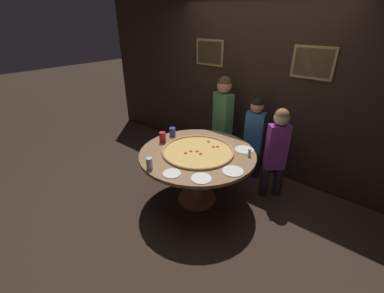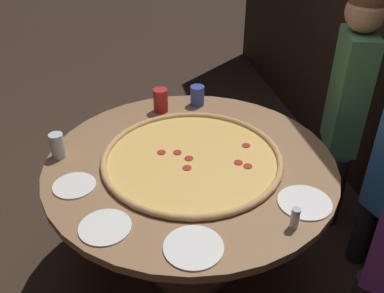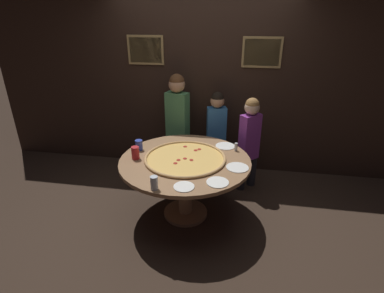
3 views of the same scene
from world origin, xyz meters
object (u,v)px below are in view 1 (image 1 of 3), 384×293
drink_cup_centre_back (149,163)px  condiment_shaker (249,153)px  dining_table (197,162)px  white_plate_right_side (201,178)px  white_plate_beside_cup (172,173)px  diner_side_right (254,134)px  white_plate_far_back (244,150)px  drink_cup_near_right (172,132)px  drink_cup_far_right (163,137)px  diner_centre_back (276,149)px  diner_side_left (223,118)px  giant_pizza (198,151)px  white_plate_left_side (233,171)px

drink_cup_centre_back → condiment_shaker: 1.21m
dining_table → white_plate_right_side: 0.61m
white_plate_beside_cup → diner_side_right: 1.59m
white_plate_far_back → white_plate_right_side: bearing=-91.1°
drink_cup_near_right → condiment_shaker: bearing=8.3°
white_plate_far_back → diner_side_right: diner_side_right is taller
drink_cup_near_right → dining_table: bearing=-15.2°
drink_cup_far_right → diner_centre_back: size_ratio=0.11×
white_plate_right_side → diner_side_left: bearing=116.0°
dining_table → giant_pizza: size_ratio=1.60×
giant_pizza → drink_cup_far_right: size_ratio=6.39×
diner_centre_back → diner_side_left: bearing=-56.6°
drink_cup_centre_back → diner_side_right: size_ratio=0.11×
drink_cup_far_right → white_plate_far_back: drink_cup_far_right is taller
condiment_shaker → diner_side_right: 0.75m
drink_cup_near_right → white_plate_far_back: size_ratio=0.51×
white_plate_right_side → white_plate_beside_cup: 0.33m
condiment_shaker → diner_side_right: bearing=113.2°
drink_cup_near_right → white_plate_left_side: drink_cup_near_right is taller
white_plate_far_back → drink_cup_far_right: bearing=-152.5°
drink_cup_centre_back → white_plate_far_back: 1.23m
diner_side_left → diner_centre_back: bearing=-176.8°
dining_table → drink_cup_centre_back: drink_cup_centre_back is taller
drink_cup_centre_back → white_plate_beside_cup: drink_cup_centre_back is taller
white_plate_beside_cup → drink_cup_centre_back: bearing=-162.9°
dining_table → white_plate_right_side: bearing=-47.3°
white_plate_far_back → diner_centre_back: 0.44m
diner_side_left → white_plate_left_side: bearing=145.2°
drink_cup_centre_back → diner_centre_back: 1.66m
dining_table → drink_cup_far_right: bearing=-172.4°
giant_pizza → diner_side_left: bearing=106.5°
white_plate_far_back → white_plate_left_side: (0.16, -0.53, 0.00)m
drink_cup_centre_back → condiment_shaker: (0.71, 0.97, -0.02)m
white_plate_left_side → diner_side_right: diner_side_right is taller
drink_cup_near_right → white_plate_beside_cup: size_ratio=0.61×
white_plate_left_side → diner_side_left: diner_side_left is taller
diner_side_left → diner_centre_back: 1.05m
diner_side_right → diner_centre_back: (0.46, -0.25, 0.00)m
giant_pizza → white_plate_left_side: giant_pizza is taller
giant_pizza → drink_cup_centre_back: (-0.16, -0.66, 0.05)m
drink_cup_centre_back → diner_centre_back: (0.88, 1.41, -0.09)m
drink_cup_centre_back → condiment_shaker: bearing=53.7°
dining_table → white_plate_far_back: (0.42, 0.43, 0.15)m
drink_cup_far_right → white_plate_left_side: drink_cup_far_right is taller
white_plate_left_side → diner_centre_back: diner_centre_back is taller
dining_table → white_plate_far_back: size_ratio=6.14×
drink_cup_near_right → drink_cup_far_right: 0.24m
giant_pizza → white_plate_left_side: bearing=-10.7°
drink_cup_near_right → white_plate_left_side: bearing=-12.6°
diner_side_left → condiment_shaker: bearing=158.0°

